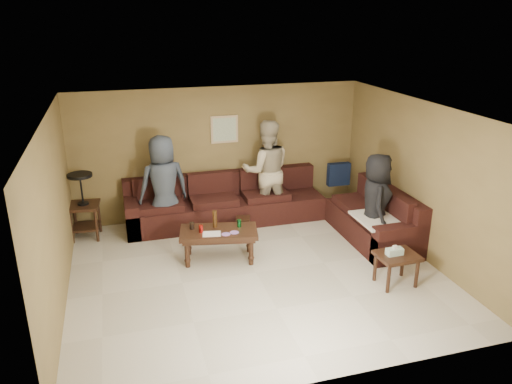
{
  "coord_description": "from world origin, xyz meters",
  "views": [
    {
      "loc": [
        -1.88,
        -6.53,
        3.8
      ],
      "look_at": [
        0.25,
        0.85,
        1.0
      ],
      "focal_mm": 35.0,
      "sensor_mm": 36.0,
      "label": 1
    }
  ],
  "objects_px": {
    "waste_bin": "(243,225)",
    "person_right": "(376,202)",
    "coffee_table": "(219,235)",
    "end_table_left": "(83,205)",
    "sectional_sofa": "(275,212)",
    "person_middle": "(266,171)",
    "person_left": "(164,185)",
    "side_table_right": "(397,258)"
  },
  "relations": [
    {
      "from": "end_table_left",
      "to": "waste_bin",
      "type": "xyz_separation_m",
      "value": [
        2.71,
        -0.59,
        -0.47
      ]
    },
    {
      "from": "person_right",
      "to": "sectional_sofa",
      "type": "bearing_deg",
      "value": 67.53
    },
    {
      "from": "person_left",
      "to": "person_middle",
      "type": "distance_m",
      "value": 1.94
    },
    {
      "from": "coffee_table",
      "to": "person_right",
      "type": "distance_m",
      "value": 2.64
    },
    {
      "from": "waste_bin",
      "to": "person_left",
      "type": "distance_m",
      "value": 1.58
    },
    {
      "from": "waste_bin",
      "to": "side_table_right",
      "type": "bearing_deg",
      "value": -54.29
    },
    {
      "from": "waste_bin",
      "to": "sectional_sofa",
      "type": "bearing_deg",
      "value": 4.45
    },
    {
      "from": "side_table_right",
      "to": "coffee_table",
      "type": "bearing_deg",
      "value": 147.42
    },
    {
      "from": "side_table_right",
      "to": "person_left",
      "type": "relative_size",
      "value": 0.35
    },
    {
      "from": "coffee_table",
      "to": "end_table_left",
      "type": "xyz_separation_m",
      "value": [
        -2.08,
        1.46,
        0.19
      ]
    },
    {
      "from": "side_table_right",
      "to": "person_middle",
      "type": "xyz_separation_m",
      "value": [
        -1.08,
        2.9,
        0.55
      ]
    },
    {
      "from": "end_table_left",
      "to": "person_left",
      "type": "bearing_deg",
      "value": -6.73
    },
    {
      "from": "sectional_sofa",
      "to": "side_table_right",
      "type": "distance_m",
      "value": 2.63
    },
    {
      "from": "end_table_left",
      "to": "person_middle",
      "type": "distance_m",
      "value": 3.34
    },
    {
      "from": "side_table_right",
      "to": "person_left",
      "type": "distance_m",
      "value": 4.13
    },
    {
      "from": "coffee_table",
      "to": "person_right",
      "type": "xyz_separation_m",
      "value": [
        2.59,
        -0.3,
        0.39
      ]
    },
    {
      "from": "waste_bin",
      "to": "person_middle",
      "type": "bearing_deg",
      "value": 41.94
    },
    {
      "from": "coffee_table",
      "to": "person_middle",
      "type": "distance_m",
      "value": 1.95
    },
    {
      "from": "person_left",
      "to": "waste_bin",
      "type": "bearing_deg",
      "value": 151.97
    },
    {
      "from": "sectional_sofa",
      "to": "end_table_left",
      "type": "distance_m",
      "value": 3.4
    },
    {
      "from": "coffee_table",
      "to": "person_middle",
      "type": "bearing_deg",
      "value": 48.93
    },
    {
      "from": "sectional_sofa",
      "to": "person_left",
      "type": "height_order",
      "value": "person_left"
    },
    {
      "from": "coffee_table",
      "to": "side_table_right",
      "type": "height_order",
      "value": "coffee_table"
    },
    {
      "from": "person_left",
      "to": "person_middle",
      "type": "xyz_separation_m",
      "value": [
        1.93,
        0.12,
        0.06
      ]
    },
    {
      "from": "end_table_left",
      "to": "sectional_sofa",
      "type": "bearing_deg",
      "value": -9.23
    },
    {
      "from": "side_table_right",
      "to": "person_left",
      "type": "height_order",
      "value": "person_left"
    },
    {
      "from": "waste_bin",
      "to": "person_right",
      "type": "distance_m",
      "value": 2.38
    },
    {
      "from": "sectional_sofa",
      "to": "end_table_left",
      "type": "xyz_separation_m",
      "value": [
        -3.34,
        0.54,
        0.29
      ]
    },
    {
      "from": "sectional_sofa",
      "to": "side_table_right",
      "type": "xyz_separation_m",
      "value": [
        1.06,
        -2.4,
        0.09
      ]
    },
    {
      "from": "person_middle",
      "to": "person_right",
      "type": "distance_m",
      "value": 2.19
    },
    {
      "from": "side_table_right",
      "to": "person_middle",
      "type": "relative_size",
      "value": 0.33
    },
    {
      "from": "side_table_right",
      "to": "person_right",
      "type": "relative_size",
      "value": 0.38
    },
    {
      "from": "sectional_sofa",
      "to": "person_middle",
      "type": "bearing_deg",
      "value": 92.81
    },
    {
      "from": "waste_bin",
      "to": "person_right",
      "type": "relative_size",
      "value": 0.18
    },
    {
      "from": "coffee_table",
      "to": "side_table_right",
      "type": "relative_size",
      "value": 2.1
    },
    {
      "from": "sectional_sofa",
      "to": "coffee_table",
      "type": "bearing_deg",
      "value": -143.83
    },
    {
      "from": "coffee_table",
      "to": "waste_bin",
      "type": "distance_m",
      "value": 1.11
    },
    {
      "from": "end_table_left",
      "to": "side_table_right",
      "type": "bearing_deg",
      "value": -33.78
    },
    {
      "from": "person_left",
      "to": "person_middle",
      "type": "bearing_deg",
      "value": 173.33
    },
    {
      "from": "side_table_right",
      "to": "waste_bin",
      "type": "xyz_separation_m",
      "value": [
        -1.69,
        2.35,
        -0.27
      ]
    },
    {
      "from": "person_left",
      "to": "sectional_sofa",
      "type": "bearing_deg",
      "value": 158.91
    },
    {
      "from": "side_table_right",
      "to": "waste_bin",
      "type": "distance_m",
      "value": 2.91
    }
  ]
}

